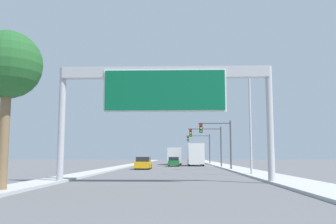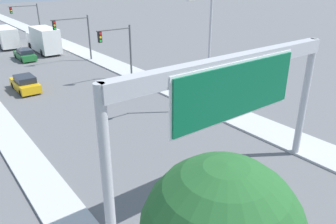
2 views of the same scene
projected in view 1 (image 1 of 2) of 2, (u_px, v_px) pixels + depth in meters
name	position (u px, v px, depth m)	size (l,w,h in m)	color
sidewalk_right	(220.00, 165.00, 64.13)	(3.00, 120.00, 0.15)	#B7B7B7
median_strip_left	(132.00, 165.00, 64.59)	(2.00, 120.00, 0.15)	#B7B7B7
sign_gantry	(165.00, 89.00, 23.21)	(13.31, 0.73, 7.19)	#B2B2B7
car_far_center	(143.00, 163.00, 45.42)	(1.80, 4.38, 1.50)	gold
car_far_right	(174.00, 162.00, 57.97)	(1.73, 4.62, 1.43)	#1E662D
truck_box_primary	(175.00, 156.00, 68.39)	(2.45, 8.51, 3.03)	white
truck_box_secondary	(196.00, 155.00, 60.74)	(2.46, 8.24, 3.54)	white
traffic_light_near_intersection	(220.00, 137.00, 42.78)	(3.78, 0.32, 5.65)	#4C4C4F
traffic_light_mid_block	(210.00, 140.00, 52.74)	(4.74, 0.32, 5.70)	#4C4C4F
traffic_light_far_intersection	(202.00, 144.00, 72.60)	(4.68, 0.32, 5.77)	#4C4C4F
palm_tree_foreground	(8.00, 67.00, 17.39)	(3.18, 3.18, 7.47)	brown
street_lamp_right	(247.00, 112.00, 31.47)	(2.39, 0.28, 9.10)	#B2B2B7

